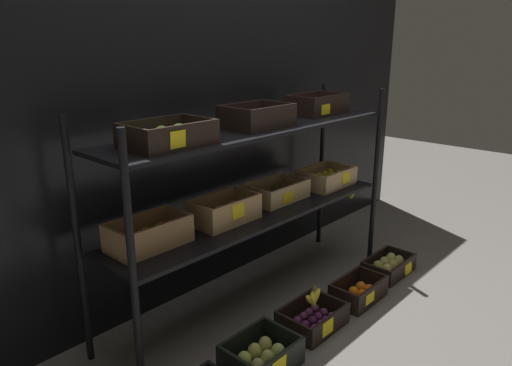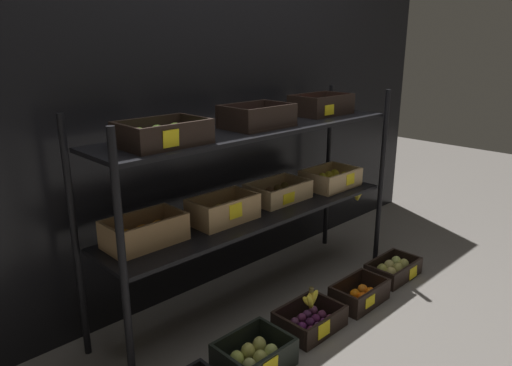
% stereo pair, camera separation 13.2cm
% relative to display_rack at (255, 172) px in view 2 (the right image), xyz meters
% --- Properties ---
extents(ground_plane, '(10.00, 10.00, 0.00)m').
position_rel_display_rack_xyz_m(ground_plane, '(-0.00, -0.01, -0.77)').
color(ground_plane, '#605B56').
extents(storefront_wall, '(4.25, 0.12, 2.22)m').
position_rel_display_rack_xyz_m(storefront_wall, '(-0.00, 0.41, 0.34)').
color(storefront_wall, black).
rests_on(storefront_wall, ground_plane).
extents(display_rack, '(1.97, 0.46, 1.16)m').
position_rel_display_rack_xyz_m(display_rack, '(0.00, 0.00, 0.00)').
color(display_rack, black).
rests_on(display_rack, ground_plane).
extents(crate_ground_pear, '(0.33, 0.27, 0.14)m').
position_rel_display_rack_xyz_m(crate_ground_pear, '(-0.43, -0.43, -0.71)').
color(crate_ground_pear, black).
rests_on(crate_ground_pear, ground_plane).
extents(crate_ground_plum, '(0.34, 0.25, 0.12)m').
position_rel_display_rack_xyz_m(crate_ground_plum, '(-0.01, -0.41, -0.73)').
color(crate_ground_plum, black).
rests_on(crate_ground_plum, ground_plane).
extents(crate_ground_right_tangerine, '(0.33, 0.21, 0.12)m').
position_rel_display_rack_xyz_m(crate_ground_right_tangerine, '(0.40, -0.45, -0.72)').
color(crate_ground_right_tangerine, black).
rests_on(crate_ground_right_tangerine, ground_plane).
extents(crate_ground_rightmost_pear, '(0.36, 0.22, 0.11)m').
position_rel_display_rack_xyz_m(crate_ground_rightmost_pear, '(0.82, -0.42, -0.72)').
color(crate_ground_rightmost_pear, black).
rests_on(crate_ground_rightmost_pear, ground_plane).
extents(banana_bunch_loose, '(0.14, 0.04, 0.12)m').
position_rel_display_rack_xyz_m(banana_bunch_loose, '(-0.00, -0.42, -0.60)').
color(banana_bunch_loose, brown).
rests_on(banana_bunch_loose, crate_ground_plum).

